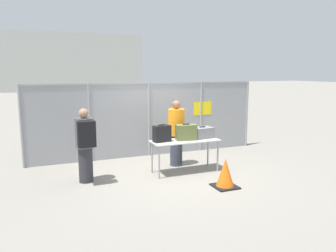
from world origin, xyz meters
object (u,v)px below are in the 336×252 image
at_px(suitcase_black, 162,134).
at_px(suitcase_grey, 202,133).
at_px(inspection_table, 185,143).
at_px(traffic_cone, 225,174).
at_px(suitcase_olive, 186,132).
at_px(utility_trailer, 178,131).
at_px(security_worker_near, 176,132).
at_px(traveler_hooded, 85,143).

distance_m(suitcase_black, suitcase_grey, 1.09).
distance_m(inspection_table, suitcase_grey, 0.55).
relative_size(suitcase_grey, traffic_cone, 0.87).
distance_m(suitcase_olive, suitcase_grey, 0.48).
distance_m(suitcase_grey, utility_trailer, 3.08).
relative_size(inspection_table, traffic_cone, 2.67).
bearing_deg(suitcase_black, traffic_cone, -55.53).
bearing_deg(utility_trailer, security_worker_near, -114.68).
distance_m(inspection_table, utility_trailer, 3.28).
bearing_deg(security_worker_near, inspection_table, 80.55).
height_order(security_worker_near, utility_trailer, security_worker_near).
relative_size(inspection_table, traveler_hooded, 1.01).
relative_size(inspection_table, suitcase_black, 3.89).
distance_m(traveler_hooded, utility_trailer, 4.58).
bearing_deg(suitcase_grey, utility_trailer, 77.64).
bearing_deg(suitcase_olive, security_worker_near, 90.06).
distance_m(utility_trailer, traffic_cone, 4.41).
height_order(suitcase_black, security_worker_near, security_worker_near).
bearing_deg(traffic_cone, inspection_table, 104.54).
height_order(inspection_table, traffic_cone, inspection_table).
bearing_deg(inspection_table, traffic_cone, -75.46).
bearing_deg(suitcase_grey, traveler_hooded, 179.36).
distance_m(suitcase_olive, traffic_cone, 1.50).
relative_size(inspection_table, security_worker_near, 0.97).
relative_size(inspection_table, utility_trailer, 0.39).
height_order(suitcase_black, suitcase_grey, suitcase_black).
bearing_deg(traffic_cone, utility_trailer, 79.25).
height_order(inspection_table, suitcase_olive, suitcase_olive).
relative_size(suitcase_black, traffic_cone, 0.69).
height_order(inspection_table, utility_trailer, inspection_table).
xyz_separation_m(suitcase_black, traffic_cone, (0.91, -1.33, -0.69)).
bearing_deg(suitcase_grey, suitcase_olive, -172.53).
xyz_separation_m(security_worker_near, traffic_cone, (0.30, -1.89, -0.59)).
distance_m(traveler_hooded, traffic_cone, 3.07).
distance_m(suitcase_black, traveler_hooded, 1.75).
height_order(suitcase_grey, security_worker_near, security_worker_near).
relative_size(suitcase_black, traveler_hooded, 0.26).
bearing_deg(suitcase_olive, traveler_hooded, 177.72).
bearing_deg(utility_trailer, traffic_cone, -100.75).
height_order(suitcase_black, traffic_cone, suitcase_black).
bearing_deg(suitcase_olive, utility_trailer, 69.66).
height_order(suitcase_grey, traffic_cone, suitcase_grey).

